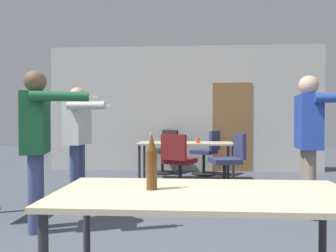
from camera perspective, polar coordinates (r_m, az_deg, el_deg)
back_wall at (r=7.04m, az=3.36°, el=3.26°), size 6.38×0.12×2.92m
conference_table_near at (r=1.82m, az=7.02°, el=-14.51°), size 1.75×0.76×0.75m
conference_table_far at (r=5.78m, az=3.41°, el=-3.85°), size 1.83×0.76×0.75m
person_left_plaid at (r=3.98m, az=25.36°, el=-1.03°), size 0.76×0.72×1.71m
person_center_tall at (r=3.45m, az=-23.66°, el=-1.36°), size 0.86×0.58×1.69m
person_far_watching at (r=4.73m, az=-16.73°, el=-1.07°), size 0.76×0.74×1.67m
office_chair_far_left at (r=6.55m, az=7.43°, el=-5.27°), size 0.67×0.65×0.96m
office_chair_mid_tucked at (r=5.19m, az=11.55°, el=-6.92°), size 0.60×0.54×0.95m
office_chair_far_right at (r=5.05m, az=1.96°, el=-7.17°), size 0.62×0.65×0.95m
office_chair_side_rolled at (r=6.73m, az=-0.63°, el=-5.06°), size 0.67×0.69×0.96m
beer_bottle at (r=1.81m, az=-3.11°, el=-7.02°), size 0.07×0.07×0.34m
drink_cup at (r=5.59m, az=5.66°, el=-2.79°), size 0.07×0.07×0.10m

